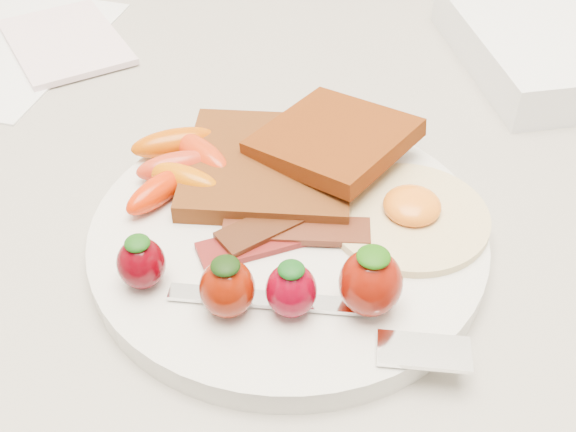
{
  "coord_description": "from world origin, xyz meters",
  "views": [
    {
      "loc": [
        0.03,
        1.2,
        1.25
      ],
      "look_at": [
        0.0,
        1.56,
        0.93
      ],
      "focal_mm": 45.0,
      "sensor_mm": 36.0,
      "label": 1
    }
  ],
  "objects": [
    {
      "name": "counter",
      "position": [
        0.0,
        1.7,
        0.45
      ],
      "size": [
        2.0,
        0.6,
        0.9
      ],
      "primitive_type": "cube",
      "color": "gray",
      "rests_on": "ground"
    },
    {
      "name": "plate",
      "position": [
        0.0,
        1.56,
        0.91
      ],
      "size": [
        0.27,
        0.27,
        0.02
      ],
      "primitive_type": "cylinder",
      "color": "silver",
      "rests_on": "counter"
    },
    {
      "name": "toast_lower",
      "position": [
        -0.02,
        1.62,
        0.93
      ],
      "size": [
        0.12,
        0.12,
        0.01
      ],
      "primitive_type": "cube",
      "rotation": [
        0.0,
        0.0,
        -0.01
      ],
      "color": "#4C1A0C",
      "rests_on": "plate"
    },
    {
      "name": "toast_upper",
      "position": [
        0.03,
        1.63,
        0.94
      ],
      "size": [
        0.14,
        0.14,
        0.02
      ],
      "primitive_type": "cube",
      "rotation": [
        0.0,
        -0.1,
        -0.61
      ],
      "color": "#4E1706",
      "rests_on": "toast_lower"
    },
    {
      "name": "fried_egg",
      "position": [
        0.08,
        1.57,
        0.92
      ],
      "size": [
        0.13,
        0.13,
        0.02
      ],
      "color": "silver",
      "rests_on": "plate"
    },
    {
      "name": "bacon_strips",
      "position": [
        0.0,
        1.55,
        0.92
      ],
      "size": [
        0.12,
        0.09,
        0.01
      ],
      "color": "#490C10",
      "rests_on": "plate"
    },
    {
      "name": "baby_carrots",
      "position": [
        -0.08,
        1.61,
        0.93
      ],
      "size": [
        0.09,
        0.11,
        0.02
      ],
      "color": "red",
      "rests_on": "plate"
    },
    {
      "name": "strawberries",
      "position": [
        -0.0,
        1.49,
        0.94
      ],
      "size": [
        0.17,
        0.05,
        0.05
      ],
      "color": "#500007",
      "rests_on": "plate"
    },
    {
      "name": "fork",
      "position": [
        0.04,
        1.47,
        0.92
      ],
      "size": [
        0.18,
        0.05,
        0.0
      ],
      "color": "silver",
      "rests_on": "plate"
    },
    {
      "name": "notepad",
      "position": [
        -0.24,
        1.82,
        0.91
      ],
      "size": [
        0.16,
        0.18,
        0.01
      ],
      "primitive_type": "cube",
      "rotation": [
        0.0,
        0.0,
        0.58
      ],
      "color": "silver",
      "rests_on": "paper_sheet"
    }
  ]
}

